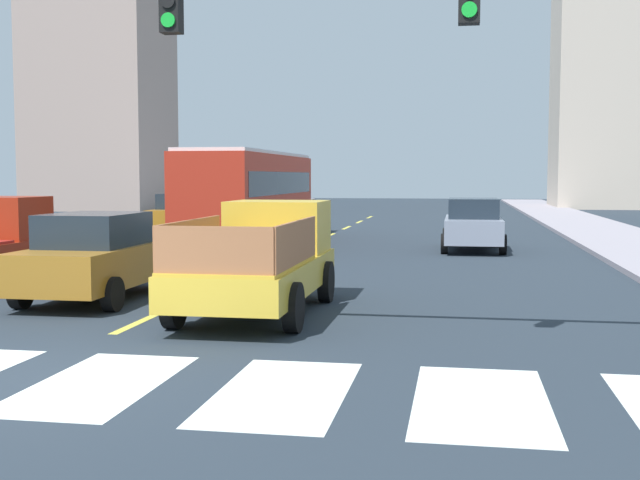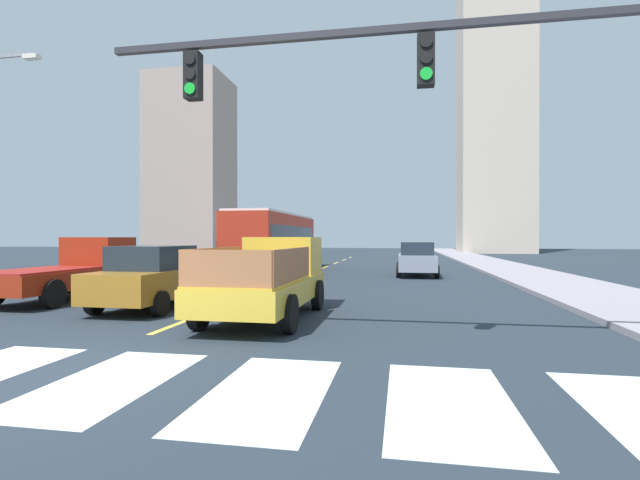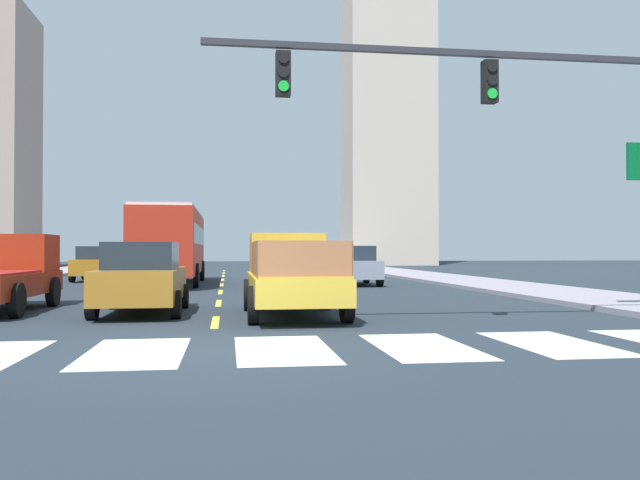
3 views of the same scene
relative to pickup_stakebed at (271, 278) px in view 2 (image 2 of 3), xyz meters
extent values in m
plane|color=#252F39|center=(-1.76, -5.41, -0.94)|extent=(160.00, 160.00, 0.00)
cube|color=#978F98|center=(9.53, 12.59, -0.86)|extent=(3.87, 110.00, 0.15)
cube|color=#978F98|center=(-13.04, 12.59, -0.86)|extent=(3.87, 110.00, 0.15)
cube|color=silver|center=(-0.65, -5.41, -0.93)|extent=(1.46, 2.98, 0.01)
cube|color=silver|center=(1.56, -5.41, -0.93)|extent=(1.46, 2.98, 0.01)
cube|color=silver|center=(3.78, -5.41, -0.93)|extent=(1.46, 2.98, 0.01)
cube|color=#D6C846|center=(-1.76, -1.41, -0.93)|extent=(0.16, 2.40, 0.01)
cube|color=#D6C846|center=(-1.76, 3.59, -0.93)|extent=(0.16, 2.40, 0.01)
cube|color=#D6C846|center=(-1.76, 8.59, -0.93)|extent=(0.16, 2.40, 0.01)
cube|color=#D6C846|center=(-1.76, 13.59, -0.93)|extent=(0.16, 2.40, 0.01)
cube|color=#D6C846|center=(-1.76, 18.59, -0.93)|extent=(0.16, 2.40, 0.01)
cube|color=#D6C846|center=(-1.76, 23.59, -0.93)|extent=(0.16, 2.40, 0.01)
cube|color=#D6C846|center=(-1.76, 28.59, -0.93)|extent=(0.16, 2.40, 0.01)
cube|color=#D6C846|center=(-1.76, 33.59, -0.93)|extent=(0.16, 2.40, 0.01)
cube|color=gold|center=(0.00, -0.44, -0.26)|extent=(1.96, 5.20, 0.56)
cube|color=gold|center=(0.00, 1.26, 0.52)|extent=(1.84, 1.60, 1.00)
cube|color=#19232D|center=(0.00, 1.70, 0.70)|extent=(1.72, 0.08, 0.56)
cube|color=gold|center=(0.00, -1.39, 0.05)|extent=(1.84, 3.30, 0.06)
cylinder|color=black|center=(-0.98, 1.12, -0.54)|extent=(0.22, 0.80, 0.80)
cylinder|color=black|center=(0.98, 1.12, -0.54)|extent=(0.22, 0.80, 0.80)
cylinder|color=black|center=(-0.98, -2.00, -0.54)|extent=(0.22, 0.80, 0.80)
cylinder|color=black|center=(0.98, -2.00, -0.54)|extent=(0.22, 0.80, 0.80)
cube|color=#9C613C|center=(-0.90, -1.39, 0.43)|extent=(0.06, 3.17, 0.70)
cube|color=#9C613C|center=(0.90, -1.39, 0.43)|extent=(0.06, 3.17, 0.70)
cube|color=#9C613C|center=(0.00, -2.97, 0.43)|extent=(1.80, 0.06, 0.70)
cube|color=maroon|center=(-7.20, 1.59, -0.26)|extent=(1.96, 5.20, 0.56)
cube|color=maroon|center=(-7.20, 3.29, 0.52)|extent=(1.84, 1.60, 1.00)
cube|color=#19232D|center=(-7.20, 3.73, 0.70)|extent=(1.72, 0.08, 0.56)
cube|color=maroon|center=(-7.20, 0.64, 0.05)|extent=(1.84, 3.30, 0.06)
cylinder|color=black|center=(-8.18, 3.15, -0.54)|extent=(0.22, 0.80, 0.80)
cylinder|color=black|center=(-6.22, 3.15, -0.54)|extent=(0.22, 0.80, 0.80)
cylinder|color=black|center=(-6.22, 0.03, -0.54)|extent=(0.22, 0.80, 0.80)
cube|color=#B12918|center=(-4.02, 14.39, 0.91)|extent=(2.50, 10.80, 2.70)
cube|color=#19232D|center=(-4.02, 14.39, 1.26)|extent=(2.52, 9.94, 0.80)
cube|color=silver|center=(-4.02, 14.39, 2.32)|extent=(2.40, 10.37, 0.12)
cylinder|color=black|center=(-5.27, 17.74, -0.44)|extent=(0.22, 1.00, 1.00)
cylinder|color=black|center=(-2.77, 17.74, -0.44)|extent=(0.22, 1.00, 1.00)
cylinder|color=black|center=(-5.27, 11.42, -0.44)|extent=(0.22, 1.00, 1.00)
cylinder|color=black|center=(-2.77, 11.42, -0.44)|extent=(0.22, 1.00, 1.00)
cube|color=#A86A18|center=(-7.93, 18.21, -0.24)|extent=(1.80, 4.40, 0.76)
cube|color=#1E2833|center=(-7.93, 18.06, 0.46)|extent=(1.58, 2.11, 0.64)
cylinder|color=black|center=(-8.83, 19.58, -0.62)|extent=(0.22, 0.64, 0.64)
cylinder|color=black|center=(-7.03, 19.58, -0.62)|extent=(0.22, 0.64, 0.64)
cylinder|color=black|center=(-8.83, 16.85, -0.62)|extent=(0.22, 0.64, 0.64)
cylinder|color=black|center=(-7.03, 16.85, -0.62)|extent=(0.22, 0.64, 0.64)
cube|color=#9F6920|center=(-3.54, 0.73, -0.24)|extent=(1.80, 4.40, 0.76)
cube|color=#1E2833|center=(-3.54, 0.58, 0.46)|extent=(1.58, 2.11, 0.64)
cylinder|color=black|center=(-4.44, 2.09, -0.62)|extent=(0.22, 0.64, 0.64)
cylinder|color=black|center=(-2.64, 2.09, -0.62)|extent=(0.22, 0.64, 0.64)
cylinder|color=black|center=(-4.44, -0.64, -0.62)|extent=(0.22, 0.64, 0.64)
cylinder|color=black|center=(-2.64, -0.64, -0.62)|extent=(0.22, 0.64, 0.64)
cube|color=gray|center=(3.97, 12.73, -0.24)|extent=(1.80, 4.40, 0.76)
cube|color=#1E2833|center=(3.97, 12.58, 0.46)|extent=(1.58, 2.11, 0.64)
cylinder|color=black|center=(3.07, 14.10, -0.62)|extent=(0.22, 0.64, 0.64)
cylinder|color=black|center=(4.87, 14.10, -0.62)|extent=(0.22, 0.64, 0.64)
cylinder|color=black|center=(3.07, 11.37, -0.62)|extent=(0.22, 0.64, 0.64)
cylinder|color=black|center=(4.87, 11.37, -0.62)|extent=(0.22, 0.64, 0.64)
cube|color=#2D2D33|center=(3.09, -3.29, 4.46)|extent=(10.20, 0.12, 0.12)
cube|color=black|center=(3.61, -3.29, 3.91)|extent=(0.28, 0.24, 0.84)
cylinder|color=black|center=(3.61, -3.42, 4.17)|extent=(0.20, 0.04, 0.20)
cylinder|color=black|center=(3.61, -3.42, 3.91)|extent=(0.20, 0.04, 0.20)
cylinder|color=green|center=(3.61, -3.42, 3.65)|extent=(0.20, 0.04, 0.20)
cube|color=black|center=(-0.48, -3.29, 3.91)|extent=(0.28, 0.24, 0.84)
cylinder|color=black|center=(-0.48, -3.42, 4.17)|extent=(0.20, 0.04, 0.20)
cylinder|color=black|center=(-0.48, -3.42, 3.91)|extent=(0.20, 0.04, 0.20)
cylinder|color=green|center=(-0.48, -3.42, 3.65)|extent=(0.20, 0.04, 0.20)
cube|color=gray|center=(-11.30, 3.87, 7.86)|extent=(1.80, 0.10, 0.10)
cube|color=silver|center=(-10.40, 3.87, 7.76)|extent=(0.60, 0.28, 0.16)
cube|color=beige|center=(14.96, 50.53, 27.40)|extent=(8.71, 7.35, 56.67)
cube|color=tan|center=(-22.40, 41.41, 9.87)|extent=(9.06, 7.81, 21.60)
camera|label=1|loc=(3.51, -14.17, 1.51)|focal=45.16mm
camera|label=2|loc=(3.22, -10.93, 1.01)|focal=25.50mm
camera|label=3|loc=(-1.50, -15.44, 0.60)|focal=36.50mm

